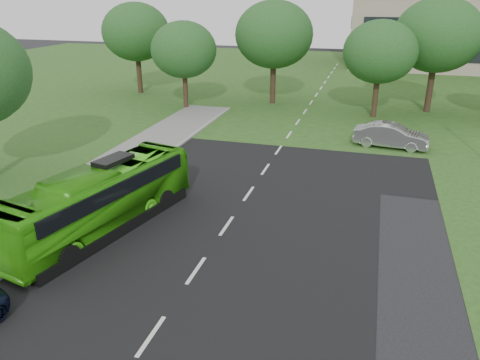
{
  "coord_description": "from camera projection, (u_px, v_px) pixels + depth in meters",
  "views": [
    {
      "loc": [
        6.15,
        -16.84,
        10.32
      ],
      "look_at": [
        0.08,
        4.01,
        1.6
      ],
      "focal_mm": 35.0,
      "sensor_mm": 36.0,
      "label": 1
    }
  ],
  "objects": [
    {
      "name": "tree_park_d",
      "position": [
        438.0,
        35.0,
        41.11
      ],
      "size": [
        7.63,
        7.63,
        10.09
      ],
      "color": "black",
      "rests_on": "ground"
    },
    {
      "name": "street_surfaces",
      "position": [
        295.0,
        119.0,
        40.8
      ],
      "size": [
        120.0,
        120.0,
        0.15
      ],
      "color": "black",
      "rests_on": "ground"
    },
    {
      "name": "bus",
      "position": [
        101.0,
        199.0,
        21.5
      ],
      "size": [
        4.75,
        10.97,
        2.97
      ],
      "primitive_type": "imported",
      "rotation": [
        0.0,
        0.0,
        -0.22
      ],
      "color": "#39AC13",
      "rests_on": "ground"
    },
    {
      "name": "tree_park_f",
      "position": [
        136.0,
        32.0,
        49.39
      ],
      "size": [
        7.1,
        7.1,
        9.48
      ],
      "color": "black",
      "rests_on": "ground"
    },
    {
      "name": "sedan",
      "position": [
        391.0,
        136.0,
        33.32
      ],
      "size": [
        5.35,
        2.39,
        1.71
      ],
      "primitive_type": "imported",
      "rotation": [
        0.0,
        0.0,
        1.45
      ],
      "color": "#AEAFB3",
      "rests_on": "ground"
    },
    {
      "name": "tree_park_a",
      "position": [
        184.0,
        50.0,
        42.87
      ],
      "size": [
        6.04,
        6.04,
        8.03
      ],
      "color": "black",
      "rests_on": "ground"
    },
    {
      "name": "ground",
      "position": [
        213.0,
        246.0,
        20.45
      ],
      "size": [
        160.0,
        160.0,
        0.0
      ],
      "primitive_type": "plane",
      "color": "black",
      "rests_on": "ground"
    },
    {
      "name": "tree_park_c",
      "position": [
        380.0,
        52.0,
        39.71
      ],
      "size": [
        6.26,
        6.26,
        8.31
      ],
      "color": "black",
      "rests_on": "ground"
    },
    {
      "name": "tree_park_b",
      "position": [
        274.0,
        35.0,
        44.54
      ],
      "size": [
        7.45,
        7.45,
        9.77
      ],
      "color": "black",
      "rests_on": "ground"
    }
  ]
}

